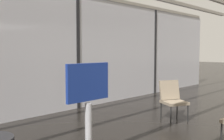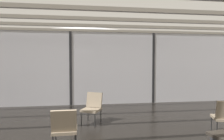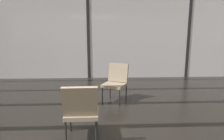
# 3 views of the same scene
# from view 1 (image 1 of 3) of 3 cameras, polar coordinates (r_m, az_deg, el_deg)

# --- Properties ---
(glass_curtain_wall) EXTENTS (14.00, 0.08, 3.01)m
(glass_curtain_wall) POSITION_cam_1_polar(r_m,az_deg,el_deg) (6.86, -7.80, 3.96)
(glass_curtain_wall) COLOR silver
(glass_curtain_wall) RESTS_ON ground
(window_mullion_1) EXTENTS (0.10, 0.12, 3.01)m
(window_mullion_1) POSITION_cam_1_polar(r_m,az_deg,el_deg) (6.86, -7.80, 3.96)
(window_mullion_1) COLOR black
(window_mullion_1) RESTS_ON ground
(window_mullion_2) EXTENTS (0.10, 0.12, 3.01)m
(window_mullion_2) POSITION_cam_1_polar(r_m,az_deg,el_deg) (9.41, 9.43, 4.03)
(window_mullion_2) COLOR black
(window_mullion_2) RESTS_ON ground
(parked_airplane) EXTENTS (13.42, 4.04, 4.04)m
(parked_airplane) POSITION_cam_1_polar(r_m,az_deg,el_deg) (11.27, -21.64, 6.45)
(parked_airplane) COLOR silver
(parked_airplane) RESTS_ON ground
(lounge_chair_0) EXTENTS (0.67, 0.69, 0.87)m
(lounge_chair_0) POSITION_cam_1_polar(r_m,az_deg,el_deg) (5.91, 13.32, -6.02)
(lounge_chair_0) COLOR #7F705B
(lounge_chair_0) RESTS_ON ground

